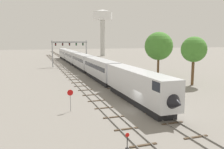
# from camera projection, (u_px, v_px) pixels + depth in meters

# --- Properties ---
(ground_plane) EXTENTS (400.00, 400.00, 0.00)m
(ground_plane) POSITION_uv_depth(u_px,v_px,m) (134.00, 110.00, 31.20)
(ground_plane) COLOR gray
(track_main) EXTENTS (2.60, 200.00, 0.16)m
(track_main) POSITION_uv_depth(u_px,v_px,m) (73.00, 64.00, 88.07)
(track_main) COLOR slate
(track_main) RESTS_ON ground
(track_near) EXTENTS (2.60, 160.00, 0.16)m
(track_near) POSITION_uv_depth(u_px,v_px,m) (66.00, 72.00, 67.59)
(track_near) COLOR slate
(track_near) RESTS_ON ground
(passenger_train) EXTENTS (3.04, 100.90, 4.80)m
(passenger_train) POSITION_uv_depth(u_px,v_px,m) (82.00, 61.00, 72.76)
(passenger_train) COLOR silver
(passenger_train) RESTS_ON ground
(signal_gantry) EXTENTS (12.10, 0.49, 8.89)m
(signal_gantry) POSITION_uv_depth(u_px,v_px,m) (70.00, 47.00, 80.23)
(signal_gantry) COLOR #999BA0
(signal_gantry) RESTS_ON ground
(water_tower) EXTENTS (10.69, 10.69, 25.21)m
(water_tower) POSITION_uv_depth(u_px,v_px,m) (103.00, 19.00, 129.03)
(water_tower) COLOR beige
(water_tower) RESTS_ON ground
(switch_stand) EXTENTS (0.36, 0.24, 1.46)m
(switch_stand) POSITION_uv_depth(u_px,v_px,m) (127.00, 143.00, 19.98)
(switch_stand) COLOR black
(switch_stand) RESTS_ON ground
(stop_sign) EXTENTS (0.76, 0.08, 2.88)m
(stop_sign) POSITION_uv_depth(u_px,v_px,m) (70.00, 97.00, 30.27)
(stop_sign) COLOR gray
(stop_sign) RESTS_ON ground
(trackside_tree_left) EXTENTS (5.10, 5.10, 9.80)m
(trackside_tree_left) POSITION_uv_depth(u_px,v_px,m) (194.00, 50.00, 47.23)
(trackside_tree_left) COLOR brown
(trackside_tree_left) RESTS_ON ground
(trackside_tree_mid) EXTENTS (7.17, 7.17, 11.12)m
(trackside_tree_mid) POSITION_uv_depth(u_px,v_px,m) (159.00, 46.00, 60.36)
(trackside_tree_mid) COLOR brown
(trackside_tree_mid) RESTS_ON ground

